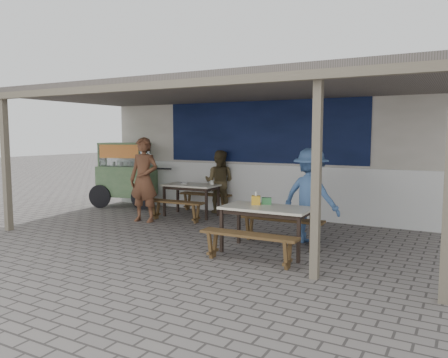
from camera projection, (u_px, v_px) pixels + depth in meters
The scene contains 17 objects.
ground at pixel (201, 243), 7.73m from camera, with size 60.00×60.00×0.00m, color slate.
back_wall at pixel (278, 142), 10.67m from camera, with size 9.00×1.28×3.50m.
warung_roof at pixel (226, 92), 8.23m from camera, with size 9.00×4.21×2.81m.
table_left at pixel (191, 188), 10.20m from camera, with size 1.28×0.77×0.75m.
bench_left_street at pixel (175, 206), 9.62m from camera, with size 1.35×0.34×0.45m.
bench_left_wall at pixel (205, 198), 10.85m from camera, with size 1.35×0.34×0.45m.
table_right at pixel (266, 211), 7.04m from camera, with size 1.44×0.79×0.75m.
bench_right_street at pixel (249, 241), 6.47m from camera, with size 1.53×0.31×0.45m.
bench_right_wall at pixel (281, 224), 7.67m from camera, with size 1.53×0.31×0.45m.
vendor_cart at pixel (126, 172), 11.55m from camera, with size 2.00×1.23×1.69m.
patron_street_side at pixel (144, 180), 9.53m from camera, with size 0.67×0.44×1.85m, color brown.
patron_wall_side at pixel (219, 182), 10.62m from camera, with size 0.74×0.58×1.53m, color brown.
patron_right_table at pixel (311, 196), 7.65m from camera, with size 1.08×0.62×1.67m, color #3F6094.
tissue_box at pixel (256, 200), 7.25m from camera, with size 0.15×0.15×0.15m, color gold.
donation_box at pixel (266, 201), 7.28m from camera, with size 0.16×0.11×0.11m, color #347742.
condiment_jar at pixel (212, 182), 10.20m from camera, with size 0.08×0.08×0.09m, color silver.
condiment_bowl at pixel (184, 183), 10.23m from camera, with size 0.17×0.17×0.04m, color silver.
Camera 1 is at (4.04, -6.42, 1.91)m, focal length 35.00 mm.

